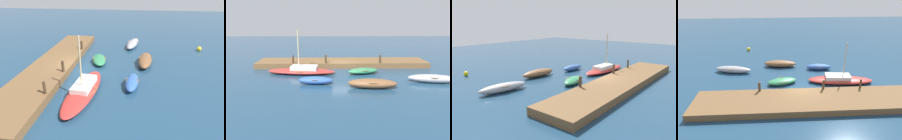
# 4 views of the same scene
# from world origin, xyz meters

# --- Properties ---
(ground_plane) EXTENTS (84.00, 84.00, 0.00)m
(ground_plane) POSITION_xyz_m (0.00, 0.00, 0.00)
(ground_plane) COLOR navy
(dock_platform) EXTENTS (20.38, 3.83, 0.63)m
(dock_platform) POSITION_xyz_m (0.00, -2.22, 0.32)
(dock_platform) COLOR brown
(dock_platform) RESTS_ON ground_plane
(rowboat_green) EXTENTS (3.46, 2.04, 0.60)m
(rowboat_green) POSITION_xyz_m (-2.07, 1.85, 0.31)
(rowboat_green) COLOR #2D7A4C
(rowboat_green) RESTS_ON ground_plane
(dinghy_blue) EXTENTS (3.20, 1.26, 0.69)m
(dinghy_blue) POSITION_xyz_m (2.67, 5.40, 0.35)
(dinghy_blue) COLOR #2D569E
(dinghy_blue) RESTS_ON ground_plane
(rowboat_brown) EXTENTS (4.28, 1.68, 0.80)m
(rowboat_brown) POSITION_xyz_m (-2.23, 6.58, 0.41)
(rowboat_brown) COLOR brown
(rowboat_brown) RESTS_ON ground_plane
(sailboat_red) EXTENTS (7.23, 2.52, 4.59)m
(sailboat_red) POSITION_xyz_m (4.38, 1.82, 0.36)
(sailboat_red) COLOR #B72D28
(sailboat_red) RESTS_ON ground_plane
(rowboat_grey) EXTENTS (4.61, 1.98, 0.76)m
(rowboat_grey) POSITION_xyz_m (-8.05, 5.14, 0.39)
(rowboat_grey) COLOR #939399
(rowboat_grey) RESTS_ON ground_plane
(mooring_post_west) EXTENTS (0.25, 0.25, 0.93)m
(mooring_post_west) POSITION_xyz_m (-4.32, -0.56, 1.09)
(mooring_post_west) COLOR #47331E
(mooring_post_west) RESTS_ON dock_platform
(mooring_post_mid_west) EXTENTS (0.23, 0.23, 0.98)m
(mooring_post_mid_west) POSITION_xyz_m (1.96, -0.56, 1.12)
(mooring_post_mid_west) COLOR #47331E
(mooring_post_mid_west) RESTS_ON dock_platform
(mooring_post_mid_east) EXTENTS (0.20, 0.20, 0.94)m
(mooring_post_mid_east) POSITION_xyz_m (5.71, -0.56, 1.10)
(mooring_post_mid_east) COLOR #47331E
(mooring_post_mid_east) RESTS_ON dock_platform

